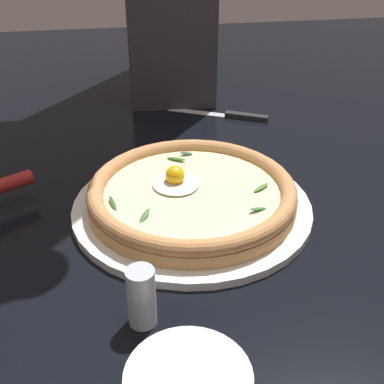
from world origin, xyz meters
TOP-DOWN VIEW (x-y plane):
  - ground_plane at (0.00, 0.00)m, footprint 2.40×2.40m
  - pizza_plate at (-0.04, -0.01)m, footprint 0.35×0.35m
  - pizza at (-0.04, -0.01)m, footprint 0.31×0.31m
  - table_knife at (-0.38, 0.13)m, footprint 0.11×0.20m
  - pepper_shaker at (0.17, -0.10)m, footprint 0.03×0.03m

SIDE VIEW (x-z plane):
  - ground_plane at x=0.00m, z-range -0.03..0.00m
  - table_knife at x=-0.38m, z-range 0.00..0.01m
  - pizza_plate at x=-0.04m, z-range 0.00..0.01m
  - pizza at x=-0.04m, z-range 0.00..0.06m
  - pepper_shaker at x=0.17m, z-range 0.00..0.07m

